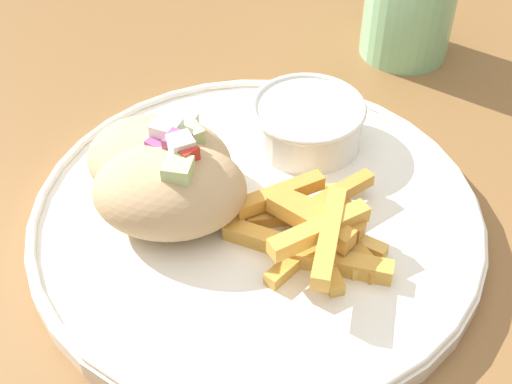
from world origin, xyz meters
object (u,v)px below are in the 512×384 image
pita_sandwich_far (160,160)px  sauce_ramekin (307,120)px  pita_sandwich_near (170,188)px  fries_pile (317,231)px  plate (256,218)px

pita_sandwich_far → sauce_ramekin: (0.10, 0.06, -0.01)m
pita_sandwich_near → fries_pile: 0.10m
pita_sandwich_near → pita_sandwich_far: size_ratio=0.90×
pita_sandwich_near → sauce_ramekin: size_ratio=1.26×
plate → pita_sandwich_far: size_ratio=2.59×
pita_sandwich_near → fries_pile: pita_sandwich_near is taller
plate → pita_sandwich_far: (-0.07, 0.02, 0.03)m
sauce_ramekin → pita_sandwich_far: bearing=-147.7°
plate → sauce_ramekin: (0.03, 0.08, 0.02)m
sauce_ramekin → pita_sandwich_near: bearing=-132.4°
plate → sauce_ramekin: size_ratio=3.60×
plate → sauce_ramekin: 0.09m
plate → sauce_ramekin: bearing=70.5°
pita_sandwich_near → sauce_ramekin: pita_sandwich_near is taller
pita_sandwich_near → pita_sandwich_far: (-0.01, 0.03, -0.00)m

